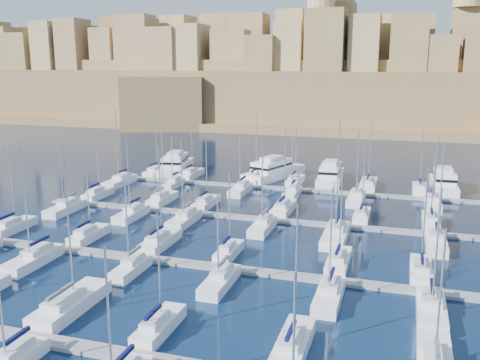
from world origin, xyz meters
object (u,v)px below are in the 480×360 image
(sailboat_2, at_px, (70,304))
(motor_yacht_b, at_px, (273,170))
(sailboat_4, at_px, (293,344))
(motor_yacht_a, at_px, (176,165))
(motor_yacht_d, at_px, (444,182))
(motor_yacht_c, at_px, (331,175))

(sailboat_2, relative_size, motor_yacht_b, 0.89)
(sailboat_4, bearing_deg, motor_yacht_a, 121.26)
(sailboat_4, relative_size, motor_yacht_d, 0.92)
(motor_yacht_b, xyz_separation_m, motor_yacht_c, (12.98, -1.12, 0.00))
(motor_yacht_c, bearing_deg, motor_yacht_a, 178.81)
(motor_yacht_b, bearing_deg, sailboat_2, -93.96)
(motor_yacht_c, xyz_separation_m, motor_yacht_d, (22.93, -0.49, -0.00))
(sailboat_2, relative_size, motor_yacht_c, 1.04)
(sailboat_2, relative_size, motor_yacht_d, 1.12)
(sailboat_4, height_order, motor_yacht_c, sailboat_4)
(motor_yacht_b, height_order, motor_yacht_c, same)
(motor_yacht_a, xyz_separation_m, motor_yacht_b, (23.64, 0.35, -0.00))
(sailboat_2, height_order, motor_yacht_c, sailboat_2)
(motor_yacht_a, relative_size, motor_yacht_b, 0.96)
(sailboat_2, bearing_deg, motor_yacht_c, 75.49)
(motor_yacht_b, xyz_separation_m, motor_yacht_d, (35.91, -1.60, 0.00))
(sailboat_2, xyz_separation_m, motor_yacht_a, (-18.79, 69.64, 0.94))
(motor_yacht_a, relative_size, motor_yacht_c, 1.13)
(motor_yacht_a, distance_m, motor_yacht_b, 23.65)
(motor_yacht_a, xyz_separation_m, motor_yacht_c, (36.62, -0.76, 0.00))
(motor_yacht_a, relative_size, motor_yacht_d, 1.21)
(motor_yacht_c, bearing_deg, motor_yacht_b, 175.09)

